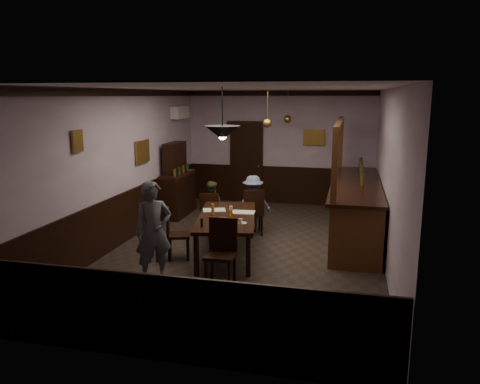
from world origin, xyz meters
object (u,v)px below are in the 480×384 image
(soda_can, at_px, (231,214))
(bar_counter, at_px, (355,208))
(pendant_brass_far, at_px, (288,119))
(dining_table, at_px, (227,219))
(sideboard, at_px, (177,186))
(chair_side, at_px, (174,231))
(pendant_brass_mid, at_px, (267,123))
(pendant_iron, at_px, (223,133))
(person_seated_right, at_px, (253,204))
(person_seated_left, at_px, (211,206))
(coffee_cup, at_px, (240,221))
(chair_near, at_px, (222,249))
(person_standing, at_px, (154,232))
(chair_far_left, at_px, (210,211))
(chair_far_right, at_px, (253,210))

(soda_can, relative_size, bar_counter, 0.03)
(pendant_brass_far, bearing_deg, soda_can, -97.26)
(dining_table, relative_size, sideboard, 1.33)
(chair_side, relative_size, soda_can, 7.65)
(chair_side, xyz_separation_m, pendant_brass_mid, (1.25, 2.34, 1.79))
(sideboard, height_order, pendant_iron, pendant_iron)
(dining_table, distance_m, person_seated_right, 1.62)
(person_seated_left, relative_size, sideboard, 0.61)
(coffee_cup, bearing_deg, dining_table, 116.40)
(sideboard, bearing_deg, soda_can, -52.54)
(chair_near, distance_m, person_seated_right, 2.90)
(person_standing, height_order, sideboard, sideboard)
(person_seated_right, height_order, coffee_cup, person_seated_right)
(person_seated_left, bearing_deg, bar_counter, -176.10)
(chair_side, xyz_separation_m, coffee_cup, (1.24, -0.10, 0.30))
(person_seated_left, bearing_deg, chair_near, 107.87)
(dining_table, distance_m, pendant_brass_far, 4.06)
(chair_far_left, bearing_deg, pendant_brass_far, -129.88)
(dining_table, xyz_separation_m, soda_can, (0.10, -0.08, 0.12))
(chair_far_right, relative_size, sideboard, 0.55)
(chair_far_left, distance_m, chair_side, 1.56)
(chair_far_left, bearing_deg, person_seated_right, -165.24)
(sideboard, bearing_deg, person_seated_right, -24.80)
(chair_near, bearing_deg, pendant_brass_mid, 86.22)
(sideboard, relative_size, pendant_brass_mid, 2.19)
(soda_can, height_order, sideboard, sideboard)
(person_seated_right, height_order, pendant_brass_mid, pendant_brass_mid)
(coffee_cup, bearing_deg, person_seated_right, 85.12)
(person_standing, bearing_deg, pendant_brass_mid, 32.31)
(chair_far_right, xyz_separation_m, person_seated_right, (-0.06, 0.27, 0.07))
(chair_far_right, distance_m, person_seated_left, 0.95)
(pendant_iron, bearing_deg, chair_side, 158.43)
(chair_far_left, xyz_separation_m, soda_can, (0.78, -1.25, 0.31))
(dining_table, distance_m, person_seated_left, 1.62)
(chair_far_left, relative_size, chair_side, 0.99)
(person_seated_left, bearing_deg, chair_far_left, 99.30)
(bar_counter, bearing_deg, chair_side, -145.68)
(chair_far_right, height_order, coffee_cup, chair_far_right)
(person_standing, height_order, bar_counter, bar_counter)
(chair_far_right, relative_size, coffee_cup, 12.28)
(person_seated_left, height_order, pendant_iron, pendant_iron)
(pendant_iron, bearing_deg, person_seated_left, 111.78)
(pendant_brass_far, bearing_deg, sideboard, -156.20)
(person_standing, distance_m, pendant_brass_mid, 3.88)
(chair_far_left, bearing_deg, sideboard, -61.44)
(person_standing, bearing_deg, chair_near, -31.19)
(pendant_brass_mid, bearing_deg, chair_side, -118.09)
(person_seated_right, relative_size, pendant_iron, 1.50)
(chair_far_left, relative_size, coffee_cup, 11.33)
(soda_can, bearing_deg, chair_far_right, 85.50)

